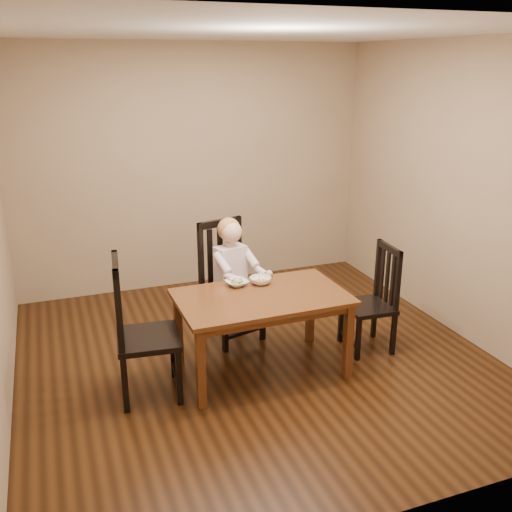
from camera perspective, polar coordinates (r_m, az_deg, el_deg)
name	(u,v)px	position (r m, az deg, el deg)	size (l,w,h in m)	color
room	(256,210)	(4.62, -0.04, 4.60)	(4.01, 4.01, 2.71)	#3D200D
dining_table	(262,304)	(4.68, 0.57, -4.84)	(1.39, 0.84, 0.69)	#462910
chair_child	(229,283)	(5.31, -2.75, -2.73)	(0.58, 0.57, 1.12)	black
chair_left	(140,332)	(4.46, -11.51, -7.42)	(0.52, 0.54, 1.14)	black
chair_right	(373,300)	(5.22, 11.65, -4.36)	(0.43, 0.45, 0.97)	black
toddler	(232,268)	(5.21, -2.44, -1.25)	(0.37, 0.46, 0.63)	white
bowl_peas	(237,283)	(4.84, -1.92, -2.71)	(0.18, 0.18, 0.04)	white
bowl_veg	(261,280)	(4.87, 0.46, -2.45)	(0.18, 0.18, 0.06)	white
fork	(233,282)	(4.80, -2.29, -2.61)	(0.11, 0.09, 0.05)	silver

